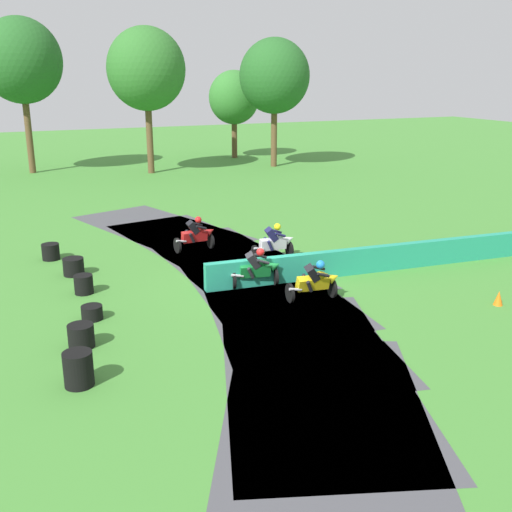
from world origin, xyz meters
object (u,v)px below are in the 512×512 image
Objects in this scene: motorcycle_lead_yellow at (315,281)px; traffic_cone at (499,298)px; tire_stack_far at (84,284)px; tire_stack_mid_a at (81,336)px; tire_stack_near at (78,369)px; motorcycle_fourth_red at (196,234)px; motorcycle_trailing_white at (275,242)px; tire_stack_mid_b at (92,313)px; motorcycle_chase_green at (257,268)px; tire_stack_extra_b at (51,252)px; tire_stack_extra_a at (74,267)px.

traffic_cone is at bearing -27.50° from motorcycle_lead_yellow.
tire_stack_mid_a is at bearing -99.10° from tire_stack_far.
tire_stack_near is (-7.34, -2.51, -0.23)m from motorcycle_lead_yellow.
motorcycle_fourth_red reaches higher than tire_stack_far.
motorcycle_trailing_white reaches higher than motorcycle_lead_yellow.
motorcycle_trailing_white reaches higher than tire_stack_far.
tire_stack_mid_b is at bearing 169.37° from motorcycle_lead_yellow.
motorcycle_chase_green is 6.31m from tire_stack_mid_a.
motorcycle_fourth_red is (-1.64, 6.58, 0.03)m from motorcycle_lead_yellow.
tire_stack_extra_b is (-0.49, 6.42, 0.10)m from tire_stack_mid_b.
tire_stack_far is 12.72m from traffic_cone.
motorcycle_trailing_white is 7.84m from tire_stack_mid_b.
motorcycle_lead_yellow is at bearing -57.54° from motorcycle_chase_green.
motorcycle_trailing_white is at bearing 121.16° from traffic_cone.
tire_stack_extra_a is (-7.12, 1.09, -0.36)m from motorcycle_trailing_white.
motorcycle_fourth_red is at bearing 103.96° from motorcycle_lead_yellow.
tire_stack_extra_b is at bearing 132.38° from motorcycle_lead_yellow.
motorcycle_fourth_red reaches higher than tire_stack_extra_b.
tire_stack_mid_b is 0.84× the size of tire_stack_extra_a.
motorcycle_trailing_white is 10.57m from tire_stack_near.
motorcycle_fourth_red is 10.73m from tire_stack_near.
motorcycle_chase_green is (-1.14, 1.79, 0.01)m from motorcycle_lead_yellow.
motorcycle_lead_yellow is 1.01× the size of motorcycle_trailing_white.
motorcycle_lead_yellow reaches higher than tire_stack_extra_b.
motorcycle_lead_yellow is 2.83× the size of tire_stack_far.
tire_stack_far is at bearing 162.44° from motorcycle_chase_green.
tire_stack_mid_a is at bearing -127.18° from motorcycle_fourth_red.
motorcycle_chase_green is 1.01× the size of motorcycle_fourth_red.
motorcycle_lead_yellow is 6.78m from motorcycle_fourth_red.
motorcycle_lead_yellow is at bearing 152.50° from traffic_cone.
motorcycle_trailing_white is 2.81× the size of tire_stack_far.
tire_stack_far reaches higher than traffic_cone.
motorcycle_fourth_red is at bearing -11.22° from tire_stack_extra_b.
tire_stack_mid_a and tire_stack_extra_a have the same top height.
motorcycle_trailing_white is 2.11× the size of tire_stack_near.
tire_stack_near is 10.15m from tire_stack_extra_b.
motorcycle_fourth_red is (-0.50, 4.79, 0.01)m from motorcycle_chase_green.
tire_stack_mid_a is at bearing -175.85° from motorcycle_lead_yellow.
tire_stack_extra_b is at bearing 168.78° from motorcycle_fourth_red.
tire_stack_near is (-8.03, -6.86, -0.26)m from motorcycle_trailing_white.
motorcycle_trailing_white is at bearing -43.73° from motorcycle_fourth_red.
tire_stack_far is 0.85× the size of tire_stack_extra_a.
motorcycle_trailing_white is 3.22m from motorcycle_fourth_red.
motorcycle_trailing_white is 2.83× the size of tire_stack_mid_b.
tire_stack_near is 1.25× the size of tire_stack_extra_b.
motorcycle_lead_yellow reaches higher than tire_stack_extra_a.
tire_stack_mid_a is at bearing -107.15° from tire_stack_mid_b.
tire_stack_extra_a reaches higher than traffic_cone.
motorcycle_lead_yellow reaches higher than tire_stack_far.
motorcycle_chase_green is 4.81m from motorcycle_fourth_red.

